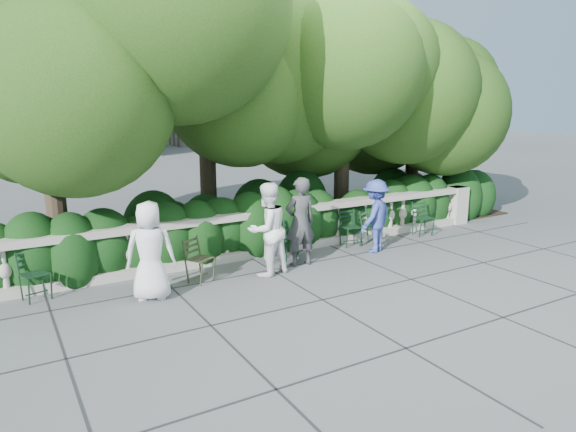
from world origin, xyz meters
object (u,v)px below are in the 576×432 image
person_businessman (150,251)px  person_casual_man (267,229)px  chair_d (377,246)px  person_older_blue (375,216)px  chair_e (353,247)px  chair_weathered (207,283)px  chair_a (41,302)px  person_woman_grey (300,222)px  chair_c (302,258)px  chair_b (278,263)px  chair_f (426,237)px

person_businessman → person_casual_man: size_ratio=0.94×
chair_d → person_older_blue: size_ratio=0.52×
chair_e → chair_weathered: bearing=-163.2°
person_older_blue → chair_weathered: bearing=-22.5°
chair_a → person_woman_grey: size_ratio=0.47×
chair_a → chair_e: 6.46m
person_woman_grey → person_casual_man: size_ratio=1.01×
person_woman_grey → person_older_blue: (1.91, -0.03, -0.09)m
chair_c → person_older_blue: 1.87m
chair_e → person_businessman: bearing=-162.3°
chair_d → person_older_blue: (-0.34, -0.32, 0.81)m
chair_a → person_older_blue: 6.74m
chair_d → chair_e: same height
chair_a → chair_weathered: bearing=-28.8°
chair_b → chair_weathered: bearing=-160.4°
person_businessman → person_casual_man: person_casual_man is taller
chair_f → chair_d: bearing=-168.8°
chair_f → person_casual_man: bearing=-163.6°
person_businessman → person_woman_grey: 3.12m
chair_c → person_casual_man: person_casual_man is taller
chair_f → person_older_blue: (-1.92, -0.35, 0.81)m
chair_d → chair_weathered: bearing=156.6°
chair_b → person_casual_man: (-0.50, -0.49, 0.89)m
person_older_blue → chair_f: bearing=167.2°
chair_c → person_woman_grey: (-0.26, -0.34, 0.90)m
chair_c → person_older_blue: person_older_blue is taller
chair_d → person_woman_grey: (-2.26, -0.30, 0.90)m
chair_a → chair_f: (8.58, -0.16, 0.00)m
chair_e → person_businessman: person_businessman is taller
chair_a → person_older_blue: bearing=-21.5°
chair_f → person_businessman: (-6.94, -0.63, 0.84)m
chair_a → chair_c: (5.02, -0.15, 0.00)m
chair_a → chair_weathered: size_ratio=1.00×
chair_a → chair_c: same height
chair_c → person_casual_man: size_ratio=0.47×
person_businessman → chair_e: bearing=-146.9°
chair_d → person_woman_grey: 2.45m
chair_a → person_businessman: bearing=-42.7°
chair_b → chair_e: (2.05, 0.16, 0.00)m
chair_c → chair_d: (2.00, -0.04, 0.00)m
chair_b → person_businessman: 2.95m
chair_f → person_casual_man: 4.79m
chair_d → chair_weathered: size_ratio=1.00×
chair_c → person_casual_man: bearing=-170.3°
chair_d → chair_f: 1.57m
chair_b → chair_f: 4.17m
chair_a → chair_b: size_ratio=1.00×
chair_b → person_businessman: (-2.76, -0.60, 0.84)m
chair_e → person_woman_grey: (-1.71, -0.46, 0.90)m
chair_c → person_casual_man: (-1.11, -0.52, 0.89)m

